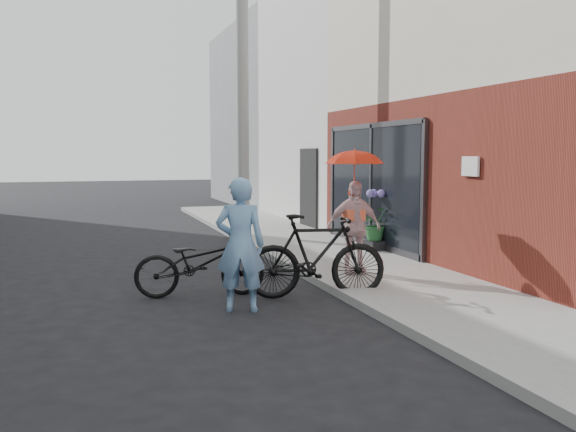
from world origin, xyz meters
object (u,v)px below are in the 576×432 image
officer (240,245)px  bike_right (316,256)px  kimono_woman (354,227)px  bike_left (200,263)px  planter (375,245)px  utility_pole (243,88)px

officer → bike_right: (1.18, 0.37, -0.27)m
bike_right → kimono_woman: 1.36m
officer → bike_left: 1.10m
bike_left → kimono_woman: size_ratio=1.24×
officer → bike_right: 1.26m
bike_left → officer: bearing=-153.0°
planter → kimono_woman: bearing=-125.1°
utility_pole → kimono_woman: bearing=-84.4°
bike_left → planter: 4.55m
officer → kimono_woman: 2.51m
utility_pole → planter: 4.84m
utility_pole → bike_left: utility_pole is taller
officer → bike_right: size_ratio=0.87×
kimono_woman → planter: (1.41, 2.01, -0.64)m
kimono_woman → planter: bearing=64.5°
kimono_woman → officer: bearing=-140.1°
bike_right → kimono_woman: (0.99, 0.90, 0.27)m
utility_pole → officer: size_ratio=4.07×
kimono_woman → bike_right: bearing=-128.3°
bike_left → kimono_woman: kimono_woman is taller
utility_pole → bike_right: utility_pole is taller
officer → bike_right: bearing=-144.3°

